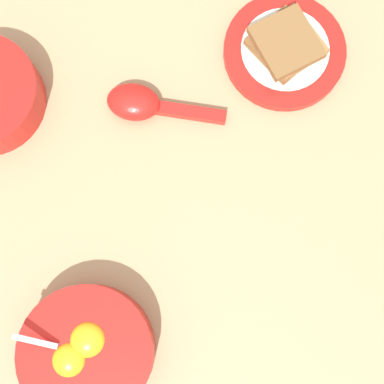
% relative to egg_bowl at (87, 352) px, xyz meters
% --- Properties ---
extents(ground_plane, '(3.00, 3.00, 0.00)m').
position_rel_egg_bowl_xyz_m(ground_plane, '(-0.10, -0.23, -0.03)').
color(ground_plane, tan).
extents(egg_bowl, '(0.17, 0.17, 0.08)m').
position_rel_egg_bowl_xyz_m(egg_bowl, '(0.00, 0.00, 0.00)').
color(egg_bowl, red).
rests_on(egg_bowl, ground_plane).
extents(toast_plate, '(0.17, 0.17, 0.02)m').
position_rel_egg_bowl_xyz_m(toast_plate, '(-0.29, -0.39, -0.02)').
color(toast_plate, red).
rests_on(toast_plate, ground_plane).
extents(toast_sandwich, '(0.11, 0.12, 0.04)m').
position_rel_egg_bowl_xyz_m(toast_sandwich, '(-0.29, -0.39, 0.01)').
color(toast_sandwich, brown).
rests_on(toast_sandwich, toast_plate).
extents(soup_spoon, '(0.17, 0.07, 0.03)m').
position_rel_egg_bowl_xyz_m(soup_spoon, '(-0.09, -0.33, -0.01)').
color(soup_spoon, red).
rests_on(soup_spoon, ground_plane).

